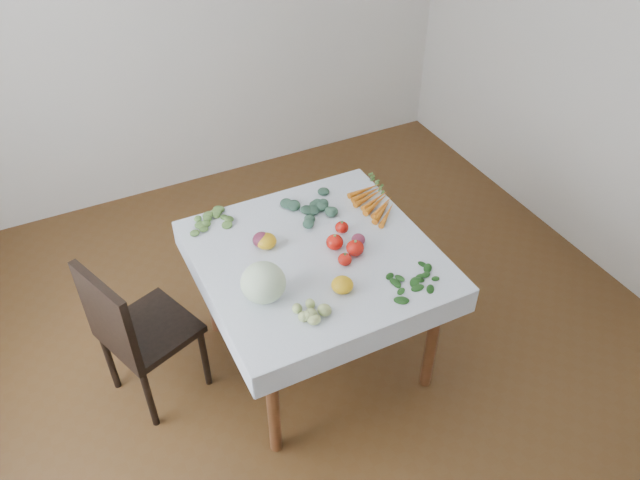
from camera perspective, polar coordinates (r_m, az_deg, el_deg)
The scene contains 19 objects.
ground at distance 3.60m, azimuth -0.32°, elevation -10.35°, with size 4.00×4.00×0.00m, color #55371B.
back_wall at distance 4.43m, azimuth -12.74°, elevation 20.31°, with size 4.00×0.04×2.70m, color silver.
table at distance 3.13m, azimuth -0.36°, elevation -2.67°, with size 1.00×1.00×0.75m.
tablecloth at distance 3.06m, azimuth -0.37°, elevation -1.30°, with size 1.12×1.12×0.01m, color white.
chair at distance 3.17m, azimuth -16.77°, elevation -7.75°, with size 0.52×0.52×0.90m.
cabbage at distance 2.79m, azimuth -5.21°, elevation -3.90°, with size 0.20×0.20×0.18m, color beige.
tomato_a at distance 3.07m, azimuth 1.35°, elevation -0.19°, with size 0.09×0.09×0.07m, color red.
tomato_b at distance 3.17m, azimuth 2.01°, elevation 1.16°, with size 0.07×0.07×0.06m, color red.
tomato_c at distance 3.04m, azimuth 3.23°, elevation -0.74°, with size 0.09×0.09×0.08m, color red.
tomato_d at distance 2.98m, azimuth 2.29°, elevation -1.79°, with size 0.07×0.07×0.06m, color red.
heirloom_back at distance 3.09m, azimuth -4.95°, elevation -0.10°, with size 0.10×0.10×0.07m, color orange.
heirloom_front at distance 2.85m, azimuth 2.06°, elevation -4.13°, with size 0.10×0.10×0.07m, color orange.
onion_a at distance 3.09m, azimuth -5.37°, elevation 0.02°, with size 0.09×0.09×0.08m, color maroon.
onion_b at distance 3.10m, azimuth 3.52°, elevation 0.04°, with size 0.07×0.07×0.06m, color maroon.
tomatillo_cluster at distance 2.75m, azimuth -0.69°, elevation -6.51°, with size 0.14×0.12×0.05m.
carrot_bunch at distance 3.38m, azimuth 5.11°, elevation 3.50°, with size 0.22×0.36×0.03m.
kale_bunch at distance 3.31m, azimuth -0.75°, elevation 2.94°, with size 0.26×0.26×0.04m.
basil_bunch at distance 2.93m, azimuth 8.49°, elevation -3.81°, with size 0.24×0.20×0.01m.
dill_bunch at distance 3.30m, azimuth -10.13°, elevation 1.83°, with size 0.23×0.18×0.02m.
Camera 1 is at (-1.01, -2.07, 2.77)m, focal length 35.00 mm.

